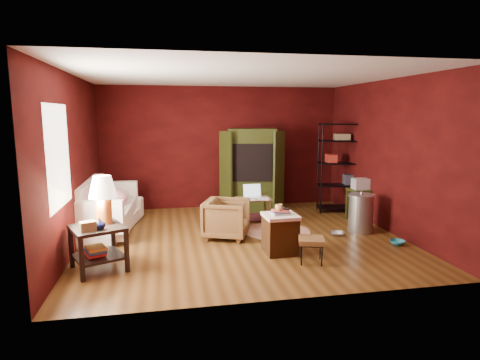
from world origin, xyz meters
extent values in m
cube|color=brown|center=(0.00, 0.00, -0.01)|extent=(5.50, 5.00, 0.02)
cube|color=white|center=(0.00, 0.00, 2.81)|extent=(5.50, 5.00, 0.02)
cube|color=#420A09|center=(0.00, 2.51, 1.40)|extent=(5.50, 0.02, 2.80)
cube|color=#420A09|center=(0.00, -2.51, 1.40)|extent=(5.50, 0.02, 2.80)
cube|color=#420A09|center=(-2.76, 0.00, 1.40)|extent=(0.02, 5.00, 2.80)
cube|color=#420A09|center=(2.76, 0.00, 1.40)|extent=(0.02, 5.00, 2.80)
cube|color=white|center=(-2.73, -1.00, 1.60)|extent=(0.02, 1.20, 1.40)
imported|color=white|center=(-2.41, 0.80, 0.43)|extent=(1.03, 2.27, 0.86)
imported|color=black|center=(-0.27, 0.03, 0.38)|extent=(0.91, 0.93, 0.75)
imported|color=#A9ACAF|center=(1.71, -0.23, 0.13)|extent=(0.26, 0.15, 0.25)
imported|color=#289FBE|center=(2.48, -0.91, 0.12)|extent=(0.25, 0.17, 0.24)
imported|color=#0B1138|center=(-2.20, -1.29, 0.70)|extent=(0.19, 0.20, 0.15)
imported|color=#F4D077|center=(0.40, -0.93, 0.75)|extent=(0.14, 0.13, 0.12)
cube|color=black|center=(-2.26, -1.12, 0.61)|extent=(0.87, 0.87, 0.04)
cube|color=black|center=(-2.26, -1.12, 0.20)|extent=(0.82, 0.82, 0.03)
cube|color=black|center=(-2.41, -1.51, 0.31)|extent=(0.07, 0.07, 0.62)
cube|color=black|center=(-1.87, -1.27, 0.31)|extent=(0.07, 0.07, 0.62)
cube|color=black|center=(-2.66, -0.97, 0.31)|extent=(0.07, 0.07, 0.62)
cube|color=black|center=(-2.11, -0.73, 0.31)|extent=(0.07, 0.07, 0.62)
cylinder|color=orange|center=(-2.19, -0.96, 0.82)|extent=(0.29, 0.29, 0.38)
cone|color=#F2E5C6|center=(-2.19, -0.96, 1.16)|extent=(0.52, 0.52, 0.31)
cube|color=#988C53|center=(-2.35, -1.34, 0.70)|extent=(0.24, 0.20, 0.13)
cube|color=#DE3B37|center=(-2.31, -1.14, 0.25)|extent=(0.35, 0.38, 0.03)
cube|color=#3787DE|center=(-2.30, -1.14, 0.29)|extent=(0.35, 0.38, 0.03)
cube|color=#FAE253|center=(-2.29, -1.13, 0.33)|extent=(0.35, 0.38, 0.03)
cube|color=white|center=(-2.36, 0.84, 0.28)|extent=(0.91, 1.96, 0.40)
cube|color=white|center=(-2.71, 0.86, 0.55)|extent=(0.29, 1.92, 0.81)
cube|color=white|center=(-2.41, -0.12, 0.50)|extent=(0.82, 0.23, 0.55)
cube|color=white|center=(-2.30, 1.80, 0.50)|extent=(0.82, 0.23, 0.55)
ellipsoid|color=#E92140|center=(-2.34, 0.28, 0.61)|extent=(0.55, 0.55, 0.28)
ellipsoid|color=#E92140|center=(-2.31, 0.84, 0.63)|extent=(0.62, 0.62, 0.32)
ellipsoid|color=white|center=(-2.28, 1.34, 0.59)|extent=(0.51, 0.51, 0.26)
cube|color=#42240F|center=(0.43, -0.92, 0.29)|extent=(0.49, 0.49, 0.57)
cube|color=white|center=(0.43, -0.92, 0.60)|extent=(0.53, 0.53, 0.05)
cube|color=beige|center=(0.43, -0.92, 0.64)|extent=(0.28, 0.22, 0.02)
cube|color=#4C78B2|center=(0.43, -0.92, 0.66)|extent=(0.29, 0.24, 0.02)
cube|color=#CB544C|center=(0.43, -0.92, 0.68)|extent=(0.26, 0.21, 0.02)
cube|color=black|center=(0.51, -0.89, 0.71)|extent=(0.11, 0.18, 0.02)
cube|color=black|center=(0.76, -1.40, 0.34)|extent=(0.45, 0.45, 0.07)
cube|color=black|center=(0.76, -1.40, 0.29)|extent=(0.41, 0.41, 0.02)
cylinder|color=black|center=(0.58, -1.50, 0.15)|extent=(0.02, 0.02, 0.30)
cylinder|color=black|center=(0.86, -1.58, 0.15)|extent=(0.02, 0.02, 0.30)
cylinder|color=black|center=(0.67, -1.22, 0.15)|extent=(0.02, 0.02, 0.30)
cylinder|color=black|center=(0.94, -1.31, 0.15)|extent=(0.02, 0.02, 0.30)
cylinder|color=beige|center=(0.71, 0.23, 0.01)|extent=(1.39, 1.39, 0.01)
cube|color=#51151A|center=(0.22, 1.28, 0.01)|extent=(1.13, 0.78, 0.01)
cube|color=brown|center=(0.36, 0.68, 0.54)|extent=(0.66, 0.47, 0.03)
cylinder|color=brown|center=(0.09, 0.49, 0.27)|extent=(0.04, 0.04, 0.54)
cylinder|color=brown|center=(0.65, 0.50, 0.27)|extent=(0.04, 0.04, 0.54)
cylinder|color=brown|center=(0.08, 0.85, 0.27)|extent=(0.04, 0.04, 0.54)
cylinder|color=brown|center=(0.64, 0.87, 0.27)|extent=(0.04, 0.04, 0.54)
cube|color=silver|center=(0.36, 0.71, 0.57)|extent=(0.35, 0.25, 0.02)
cube|color=silver|center=(0.36, 0.83, 0.69)|extent=(0.35, 0.08, 0.23)
cube|color=beige|center=(0.24, 0.57, 0.56)|extent=(0.30, 0.37, 0.00)
cube|color=beige|center=(0.52, 0.58, 0.56)|extent=(0.27, 0.35, 0.00)
cube|color=#2F360F|center=(0.62, 2.03, 0.93)|extent=(1.15, 0.75, 1.85)
cube|color=black|center=(0.60, 1.93, 1.12)|extent=(0.94, 0.58, 0.83)
cube|color=#2F360F|center=(0.00, 1.85, 0.93)|extent=(0.23, 0.42, 1.75)
cube|color=#2F360F|center=(1.15, 1.66, 0.93)|extent=(0.34, 0.35, 1.75)
cube|color=#323437|center=(0.61, 1.98, 1.02)|extent=(0.68, 0.58, 0.51)
cube|color=black|center=(0.57, 1.73, 1.02)|extent=(0.48, 0.09, 0.39)
cube|color=#2F360F|center=(0.61, 1.98, 0.44)|extent=(0.94, 0.62, 0.05)
cylinder|color=black|center=(2.02, 1.36, 0.99)|extent=(0.03, 0.03, 1.97)
cylinder|color=black|center=(2.93, 1.18, 0.99)|extent=(0.03, 0.03, 1.97)
cylinder|color=black|center=(2.10, 1.74, 0.99)|extent=(0.03, 0.03, 1.97)
cylinder|color=black|center=(3.00, 1.57, 0.99)|extent=(0.03, 0.03, 1.97)
cube|color=black|center=(2.51, 1.46, 0.11)|extent=(1.03, 0.59, 0.03)
cube|color=black|center=(2.51, 1.46, 0.60)|extent=(1.03, 0.59, 0.03)
cube|color=black|center=(2.51, 1.46, 1.10)|extent=(1.03, 0.59, 0.03)
cube|color=black|center=(2.51, 1.46, 1.59)|extent=(1.03, 0.59, 0.03)
cube|color=black|center=(2.51, 1.46, 1.95)|extent=(1.03, 0.59, 0.03)
cube|color=maroon|center=(2.30, 1.51, 1.21)|extent=(0.27, 0.31, 0.18)
cube|color=#33323E|center=(2.73, 1.42, 0.73)|extent=(0.32, 0.32, 0.22)
cube|color=#7D694B|center=(2.51, 1.46, 1.68)|extent=(0.36, 0.28, 0.13)
cube|color=#2F360F|center=(2.59, 0.67, 0.64)|extent=(0.44, 0.44, 0.04)
cube|color=#2F360F|center=(2.40, 0.49, 0.32)|extent=(0.04, 0.04, 0.64)
cube|color=#2F360F|center=(2.77, 0.48, 0.32)|extent=(0.04, 0.04, 0.64)
cube|color=#2F360F|center=(2.40, 0.86, 0.32)|extent=(0.04, 0.04, 0.64)
cube|color=#2F360F|center=(2.78, 0.86, 0.32)|extent=(0.04, 0.04, 0.64)
cube|color=silver|center=(2.59, 0.67, 0.77)|extent=(0.31, 0.24, 0.22)
cylinder|color=#B1B5B9|center=(2.22, -0.10, 0.33)|extent=(0.51, 0.51, 0.67)
cylinder|color=#B1B5B9|center=(2.22, -0.10, 0.69)|extent=(0.56, 0.56, 0.04)
sphere|color=#B1B5B9|center=(2.22, -0.10, 0.73)|extent=(0.08, 0.08, 0.07)
camera|label=1|loc=(-1.32, -6.76, 2.16)|focal=30.00mm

